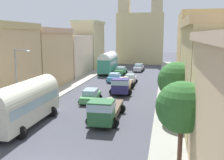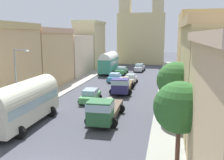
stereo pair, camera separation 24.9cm
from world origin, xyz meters
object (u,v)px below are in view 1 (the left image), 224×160
object	(u,v)px
cargo_truck_1	(122,85)
car_4	(121,71)
pedestrian_1	(173,101)
cargo_truck_0	(105,109)
car_0	(130,79)
pedestrian_0	(170,102)
parked_bus_0	(25,102)
parked_bus_1	(108,62)
car_3	(114,77)
car_1	(139,68)
car_2	(91,96)
streetlamp_near	(18,78)

from	to	relation	value
cargo_truck_1	car_4	distance (m)	16.40
pedestrian_1	cargo_truck_0	bearing A→B (deg)	-141.90
cargo_truck_1	car_4	bearing A→B (deg)	100.32
cargo_truck_0	car_0	bearing A→B (deg)	90.75
cargo_truck_0	pedestrian_1	size ratio (longest dim) A/B	3.84
pedestrian_0	car_0	bearing A→B (deg)	113.69
parked_bus_0	car_4	xyz separation A→B (m)	(3.12, 30.18, -1.40)
cargo_truck_0	parked_bus_1	bearing A→B (deg)	102.13
car_3	car_4	world-z (taller)	car_4
parked_bus_0	pedestrian_1	bearing A→B (deg)	28.92
cargo_truck_0	car_1	xyz separation A→B (m)	(-0.37, 32.82, -0.41)
car_4	pedestrian_1	xyz separation A→B (m)	(9.49, -23.21, 0.30)
parked_bus_0	car_2	bearing A→B (deg)	70.06
car_3	pedestrian_1	distance (m)	17.92
parked_bus_1	cargo_truck_0	bearing A→B (deg)	-77.87
cargo_truck_1	car_4	size ratio (longest dim) A/B	1.89
car_3	pedestrian_0	distance (m)	17.83
parked_bus_1	car_1	size ratio (longest dim) A/B	2.06
parked_bus_1	parked_bus_0	bearing A→B (deg)	-90.70
parked_bus_1	car_2	distance (m)	22.27
car_1	streetlamp_near	distance (m)	34.44
parked_bus_0	car_3	world-z (taller)	parked_bus_0
car_4	pedestrian_0	bearing A→B (deg)	-68.38
cargo_truck_0	cargo_truck_1	world-z (taller)	cargo_truck_0
parked_bus_0	pedestrian_0	world-z (taller)	parked_bus_0
cargo_truck_1	pedestrian_0	bearing A→B (deg)	-48.64
car_2	streetlamp_near	size ratio (longest dim) A/B	0.66
pedestrian_0	car_2	bearing A→B (deg)	168.08
parked_bus_0	car_2	world-z (taller)	parked_bus_0
cargo_truck_1	car_1	bearing A→B (deg)	89.71
parked_bus_0	car_2	distance (m)	9.50
car_2	pedestrian_0	size ratio (longest dim) A/B	2.58
parked_bus_0	cargo_truck_1	xyz separation A→B (m)	(6.06, 14.04, -1.01)
cargo_truck_0	car_3	distance (m)	20.36
parked_bus_1	car_3	xyz separation A→B (m)	(2.98, -8.56, -1.63)
car_0	car_4	bearing A→B (deg)	108.51
pedestrian_0	streetlamp_near	bearing A→B (deg)	-159.01
pedestrian_0	car_4	bearing A→B (deg)	111.62
car_1	cargo_truck_1	bearing A→B (deg)	-90.29
cargo_truck_1	parked_bus_1	bearing A→B (deg)	108.66
cargo_truck_1	car_1	size ratio (longest dim) A/B	1.73
parked_bus_0	cargo_truck_1	size ratio (longest dim) A/B	1.19
car_0	cargo_truck_1	bearing A→B (deg)	-92.01
parked_bus_0	streetlamp_near	bearing A→B (deg)	133.20
parked_bus_1	car_0	size ratio (longest dim) A/B	2.27
cargo_truck_0	car_4	bearing A→B (deg)	96.96
pedestrian_0	car_1	bearing A→B (deg)	102.39
streetlamp_near	parked_bus_0	bearing A→B (deg)	-46.80
car_4	cargo_truck_0	bearing A→B (deg)	-83.04
pedestrian_0	parked_bus_1	bearing A→B (deg)	116.54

